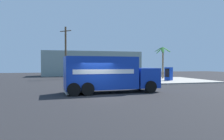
# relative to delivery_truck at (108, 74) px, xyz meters

# --- Properties ---
(ground_plane) EXTENTS (100.00, 100.00, 0.00)m
(ground_plane) POSITION_rel_delivery_truck_xyz_m (-1.17, -1.88, -1.55)
(ground_plane) COLOR black
(sidewalk_corner_far) EXTENTS (11.01, 11.01, 0.14)m
(sidewalk_corner_far) POSITION_rel_delivery_truck_xyz_m (11.49, 10.78, -1.48)
(sidewalk_corner_far) COLOR #9E998E
(sidewalk_corner_far) RESTS_ON ground
(delivery_truck) EXTENTS (8.05, 3.15, 3.00)m
(delivery_truck) POSITION_rel_delivery_truck_xyz_m (0.00, 0.00, 0.00)
(delivery_truck) COLOR #1438AD
(delivery_truck) RESTS_ON ground
(vending_machine_red) EXTENTS (1.08, 1.15, 1.85)m
(vending_machine_red) POSITION_rel_delivery_truck_xyz_m (11.04, 9.48, -0.49)
(vending_machine_red) COLOR #0F38B2
(vending_machine_red) RESTS_ON sidewalk_corner_far
(palm_tree_far) EXTENTS (2.78, 2.88, 5.10)m
(palm_tree_far) POSITION_rel_delivery_truck_xyz_m (12.37, 13.66, 2.06)
(palm_tree_far) COLOR #7A6647
(palm_tree_far) RESTS_ON sidewalk_corner_far
(utility_pole) EXTENTS (1.74, 1.53, 8.59)m
(utility_pole) POSITION_rel_delivery_truck_xyz_m (-2.82, 18.32, 2.88)
(utility_pole) COLOR brown
(utility_pole) RESTS_ON ground
(building_backdrop) EXTENTS (20.75, 6.00, 5.16)m
(building_backdrop) POSITION_rel_delivery_truck_xyz_m (3.16, 28.32, 1.03)
(building_backdrop) COLOR gray
(building_backdrop) RESTS_ON ground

